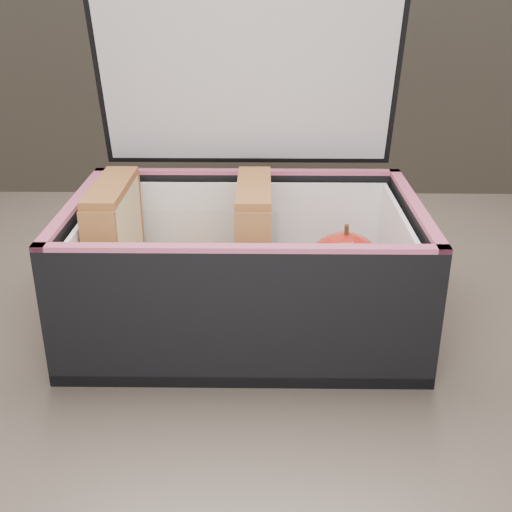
# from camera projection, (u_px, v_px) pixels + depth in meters

# --- Properties ---
(kitchen_table) EXTENTS (1.20, 0.80, 0.75)m
(kitchen_table) POSITION_uv_depth(u_px,v_px,m) (251.00, 411.00, 0.62)
(kitchen_table) COLOR brown
(kitchen_table) RESTS_ON ground
(lunch_bag) EXTENTS (0.30, 0.25, 0.30)m
(lunch_bag) POSITION_uv_depth(u_px,v_px,m) (245.00, 257.00, 0.58)
(lunch_bag) COLOR black
(lunch_bag) RESTS_ON kitchen_table
(plastic_tub) EXTENTS (0.17, 0.12, 0.07)m
(plastic_tub) POSITION_uv_depth(u_px,v_px,m) (186.00, 270.00, 0.59)
(plastic_tub) COLOR white
(plastic_tub) RESTS_ON lunch_bag
(sandwich_left) EXTENTS (0.03, 0.11, 0.12)m
(sandwich_left) POSITION_uv_depth(u_px,v_px,m) (116.00, 245.00, 0.58)
(sandwich_left) COLOR beige
(sandwich_left) RESTS_ON plastic_tub
(sandwich_right) EXTENTS (0.03, 0.11, 0.12)m
(sandwich_right) POSITION_uv_depth(u_px,v_px,m) (254.00, 245.00, 0.58)
(sandwich_right) COLOR beige
(sandwich_right) RESTS_ON plastic_tub
(carrot_sticks) EXTENTS (0.05, 0.15, 0.03)m
(carrot_sticks) POSITION_uv_depth(u_px,v_px,m) (189.00, 283.00, 0.60)
(carrot_sticks) COLOR #FD7500
(carrot_sticks) RESTS_ON plastic_tub
(paper_napkin) EXTENTS (0.10, 0.10, 0.01)m
(paper_napkin) POSITION_uv_depth(u_px,v_px,m) (343.00, 299.00, 0.60)
(paper_napkin) COLOR white
(paper_napkin) RESTS_ON lunch_bag
(red_apple) EXTENTS (0.09, 0.09, 0.07)m
(red_apple) POSITION_uv_depth(u_px,v_px,m) (344.00, 266.00, 0.59)
(red_apple) COLOR maroon
(red_apple) RESTS_ON paper_napkin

